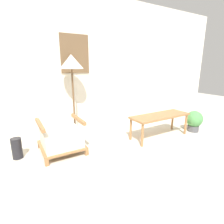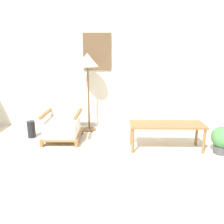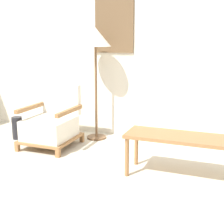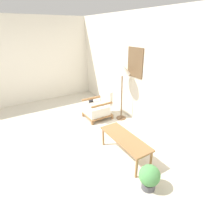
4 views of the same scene
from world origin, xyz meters
The scene contains 7 objects.
ground_plane centered at (0.00, 0.00, 0.00)m, with size 14.00×14.00×0.00m, color beige.
wall_back centered at (0.00, 2.39, 1.35)m, with size 8.00×0.09×2.70m.
armchair centered at (-0.61, 1.57, 0.29)m, with size 0.63×0.68×0.78m.
floor_lamp centered at (-0.20, 2.08, 1.32)m, with size 0.42×0.42×1.53m.
coffee_table centered at (1.16, 1.19, 0.39)m, with size 1.19×0.41×0.44m.
vase centered at (-1.23, 1.65, 0.16)m, with size 0.15×0.15×0.31m, color black.
potted_plant centered at (1.99, 1.04, 0.24)m, with size 0.34×0.34×0.44m.
Camera 2 is at (0.34, -2.15, 1.54)m, focal length 35.00 mm.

